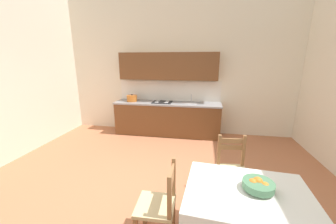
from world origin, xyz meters
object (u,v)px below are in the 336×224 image
Objects in this scene: dining_chair_tv_side at (159,205)px; dining_chair_kitchen_side at (232,170)px; dining_table at (247,204)px; kitchen_cabinetry at (167,104)px; fruit_bowl at (258,185)px.

dining_chair_kitchen_side is at bearing 44.95° from dining_chair_tv_side.
dining_chair_kitchen_side reaches higher than dining_table.
kitchen_cabinetry is 9.53× the size of fruit_bowl.
dining_chair_kitchen_side is 0.96m from fruit_bowl.
dining_table is at bearing -67.17° from kitchen_cabinetry.
dining_chair_tv_side and dining_chair_kitchen_side have the same top height.
dining_chair_kitchen_side reaches higher than fruit_bowl.
kitchen_cabinetry is at bearing 119.92° from dining_chair_kitchen_side.
dining_chair_tv_side is 1.00× the size of dining_chair_kitchen_side.
dining_chair_kitchen_side is (-0.01, 0.91, -0.17)m from dining_table.
dining_table is 0.93m from dining_chair_kitchen_side.
dining_table is 1.36× the size of dining_chair_kitchen_side.
fruit_bowl reaches higher than dining_table.
dining_table is at bearing -1.46° from dining_chair_tv_side.
fruit_bowl is at bearing -65.57° from kitchen_cabinetry.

